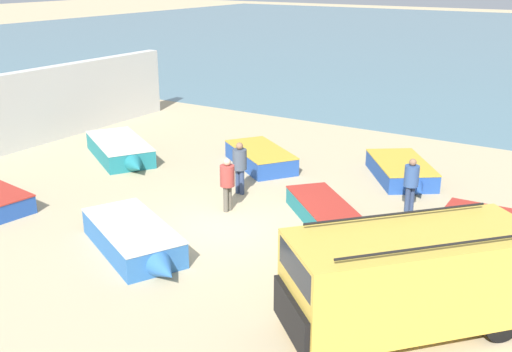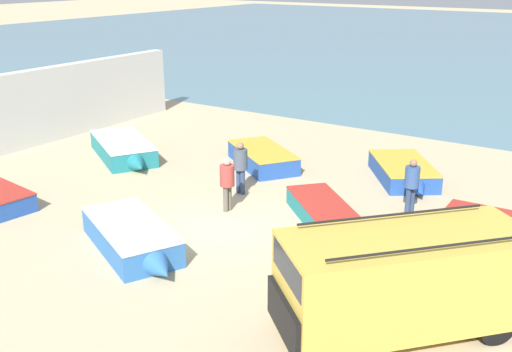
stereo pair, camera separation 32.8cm
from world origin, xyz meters
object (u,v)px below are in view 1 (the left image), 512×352
(parked_van, at_px, (411,277))
(fisherman_2, at_px, (411,180))
(fishing_rowboat_1, at_px, (402,171))
(fishing_rowboat_5, at_px, (322,209))
(fishing_rowboat_3, at_px, (121,150))
(fisherman_1, at_px, (240,163))
(fishing_rowboat_0, at_px, (259,156))
(fisherman_0, at_px, (227,180))
(fishing_rowboat_4, at_px, (135,239))

(parked_van, distance_m, fisherman_2, 6.23)
(fishing_rowboat_1, bearing_deg, fishing_rowboat_5, -46.41)
(fishing_rowboat_3, bearing_deg, fisherman_2, 35.35)
(fisherman_1, bearing_deg, parked_van, -117.23)
(parked_van, bearing_deg, fishing_rowboat_0, -90.14)
(parked_van, relative_size, fishing_rowboat_5, 1.47)
(fishing_rowboat_3, relative_size, fisherman_0, 2.79)
(fishing_rowboat_0, bearing_deg, fishing_rowboat_3, 58.90)
(fishing_rowboat_3, relative_size, fishing_rowboat_5, 1.36)
(fisherman_0, relative_size, fisherman_1, 0.96)
(fishing_rowboat_5, height_order, fisherman_0, fisherman_0)
(fishing_rowboat_5, xyz_separation_m, fisherman_2, (1.93, 1.84, 0.69))
(fishing_rowboat_1, height_order, fishing_rowboat_3, fishing_rowboat_3)
(fishing_rowboat_0, height_order, fishing_rowboat_4, fishing_rowboat_4)
(parked_van, xyz_separation_m, fisherman_0, (-6.43, 3.07, -0.16))
(fisherman_1, distance_m, fisherman_2, 5.18)
(fishing_rowboat_1, relative_size, fisherman_0, 2.28)
(fishing_rowboat_0, relative_size, fishing_rowboat_1, 1.02)
(parked_van, bearing_deg, fishing_rowboat_1, -117.85)
(parked_van, bearing_deg, fisherman_1, -80.58)
(fishing_rowboat_0, distance_m, fisherman_0, 4.49)
(fishing_rowboat_1, height_order, fishing_rowboat_4, fishing_rowboat_4)
(fisherman_0, xyz_separation_m, fisherman_1, (-0.49, 1.37, 0.04))
(fishing_rowboat_4, distance_m, fishing_rowboat_5, 5.34)
(fishing_rowboat_4, height_order, fishing_rowboat_5, fishing_rowboat_4)
(parked_van, xyz_separation_m, fishing_rowboat_3, (-12.70, 5.10, -0.78))
(parked_van, relative_size, fishing_rowboat_1, 1.33)
(fishing_rowboat_0, distance_m, fisherman_2, 6.19)
(fishing_rowboat_0, bearing_deg, fishing_rowboat_1, -131.55)
(fishing_rowboat_1, bearing_deg, fisherman_2, -12.10)
(fishing_rowboat_3, xyz_separation_m, fishing_rowboat_5, (8.82, -1.03, -0.07))
(fishing_rowboat_3, relative_size, fisherman_1, 2.68)
(fisherman_1, bearing_deg, fishing_rowboat_0, 25.94)
(parked_van, xyz_separation_m, fishing_rowboat_5, (-3.88, 4.07, -0.86))
(fishing_rowboat_5, bearing_deg, parked_van, 176.43)
(fishing_rowboat_3, relative_size, fishing_rowboat_4, 1.08)
(fishing_rowboat_5, distance_m, fisherman_1, 3.15)
(fishing_rowboat_0, height_order, fishing_rowboat_5, fishing_rowboat_0)
(fishing_rowboat_5, relative_size, fisherman_1, 1.98)
(fishing_rowboat_1, height_order, fisherman_0, fisherman_0)
(fishing_rowboat_1, relative_size, fishing_rowboat_3, 0.82)
(fisherman_0, bearing_deg, fishing_rowboat_4, 86.98)
(parked_van, bearing_deg, fishing_rowboat_4, -44.93)
(fishing_rowboat_3, bearing_deg, fishing_rowboat_0, 55.37)
(fishing_rowboat_4, xyz_separation_m, fisherman_0, (0.44, 3.43, 0.62))
(fisherman_2, bearing_deg, fishing_rowboat_4, 82.53)
(fishing_rowboat_3, bearing_deg, fisherman_1, 24.56)
(fishing_rowboat_3, distance_m, fisherman_0, 6.62)
(fishing_rowboat_0, height_order, fisherman_2, fisherman_2)
(fishing_rowboat_1, distance_m, fishing_rowboat_5, 4.45)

